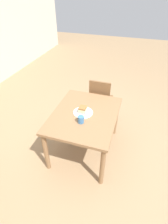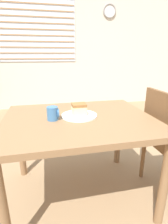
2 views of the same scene
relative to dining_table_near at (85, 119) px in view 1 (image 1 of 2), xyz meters
name	(u,v)px [view 1 (image 1 of 2)]	position (x,y,z in m)	size (l,w,h in m)	color
ground_plane	(100,149)	(0.05, -0.24, -0.61)	(14.00, 14.00, 0.00)	#997A56
dining_table_near	(85,119)	(0.00, 0.00, 0.00)	(1.09, 0.86, 0.70)	olive
chair_near_window	(100,100)	(0.73, -0.05, -0.13)	(0.36, 0.36, 0.88)	brown
plate	(83,112)	(0.01, 0.03, 0.10)	(0.27, 0.27, 0.01)	white
cake_slice	(83,110)	(0.01, 0.03, 0.15)	(0.10, 0.09, 0.09)	beige
coffee_mug	(81,119)	(-0.19, -0.01, 0.14)	(0.09, 0.08, 0.10)	teal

